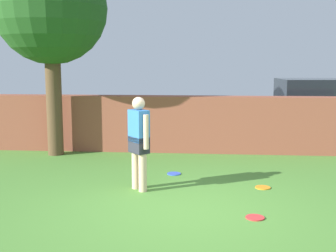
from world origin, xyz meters
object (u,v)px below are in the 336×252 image
at_px(tree, 51,9).
at_px(car, 314,109).
at_px(frisbee_red, 255,218).
at_px(person, 139,139).
at_px(frisbee_blue, 174,174).
at_px(frisbee_orange, 263,187).

bearing_deg(tree, car, 22.95).
relative_size(tree, car, 1.09).
xyz_separation_m(car, frisbee_red, (-2.38, -6.81, -0.85)).
bearing_deg(car, tree, 18.02).
height_order(car, frisbee_red, car).
distance_m(person, frisbee_red, 2.40).
height_order(person, frisbee_blue, person).
bearing_deg(car, frisbee_red, 65.83).
xyz_separation_m(tree, person, (2.44, -2.75, -2.49)).
bearing_deg(frisbee_blue, frisbee_orange, -26.72).
distance_m(person, frisbee_blue, 1.53).
relative_size(tree, frisbee_orange, 17.52).
bearing_deg(frisbee_orange, person, -172.04).
bearing_deg(person, frisbee_red, 14.89).
relative_size(frisbee_orange, frisbee_blue, 1.00).
relative_size(car, frisbee_orange, 16.04).
height_order(tree, frisbee_red, tree).
height_order(tree, car, tree).
xyz_separation_m(tree, frisbee_blue, (2.96, -1.62, -3.38)).
bearing_deg(tree, frisbee_blue, -28.72).
distance_m(person, car, 7.00).
relative_size(car, frisbee_red, 16.04).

